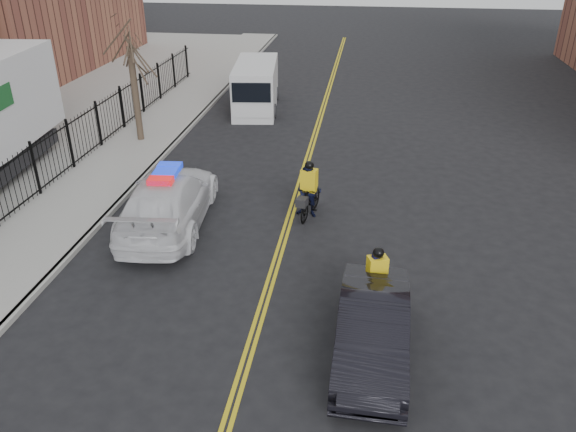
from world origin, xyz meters
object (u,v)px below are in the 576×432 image
Objects in this scene: police_cruiser at (168,200)px; cyclist_far at (309,195)px; cyclist_near at (375,289)px; cargo_van at (256,88)px; dark_sedan at (372,329)px.

cyclist_far is at bearing -168.70° from police_cruiser.
police_cruiser is 3.05× the size of cyclist_far.
police_cruiser is at bearing 130.99° from cyclist_near.
police_cruiser is 13.06m from cargo_van.
cyclist_near is (6.27, -16.71, -0.53)m from cargo_van.
cargo_van is at bearing -96.05° from police_cruiser.
cyclist_near is at bearing -53.50° from cyclist_far.
cargo_van is 3.03× the size of cyclist_near.
police_cruiser is at bearing 141.77° from dark_sedan.
dark_sedan is 2.20× the size of cyclist_far.
cyclist_near is at bearing 146.04° from police_cruiser.
dark_sedan is 2.27× the size of cyclist_near.
cargo_van is (-6.21, 18.42, 0.43)m from dark_sedan.
police_cruiser is 1.39× the size of dark_sedan.
cyclist_near is 5.38m from cyclist_far.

